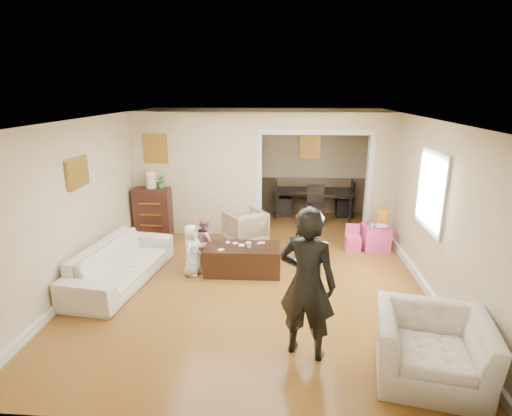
# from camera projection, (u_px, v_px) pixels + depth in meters

# --- Properties ---
(floor) EXTENTS (7.00, 7.00, 0.00)m
(floor) POSITION_uv_depth(u_px,v_px,m) (255.00, 268.00, 7.15)
(floor) COLOR olive
(floor) RESTS_ON ground
(partition_left) EXTENTS (2.75, 0.18, 2.60)m
(partition_left) POSITION_uv_depth(u_px,v_px,m) (197.00, 174.00, 8.59)
(partition_left) COLOR beige
(partition_left) RESTS_ON ground
(partition_right) EXTENTS (0.55, 0.18, 2.60)m
(partition_right) POSITION_uv_depth(u_px,v_px,m) (381.00, 177.00, 8.34)
(partition_right) COLOR beige
(partition_right) RESTS_ON ground
(partition_header) EXTENTS (2.22, 0.18, 0.35)m
(partition_header) POSITION_uv_depth(u_px,v_px,m) (316.00, 121.00, 8.11)
(partition_header) COLOR beige
(partition_header) RESTS_ON partition_right
(window_pane) EXTENTS (0.03, 0.95, 1.10)m
(window_pane) POSITION_uv_depth(u_px,v_px,m) (432.00, 191.00, 6.15)
(window_pane) COLOR white
(window_pane) RESTS_ON ground
(framed_art_partition) EXTENTS (0.45, 0.03, 0.55)m
(framed_art_partition) POSITION_uv_depth(u_px,v_px,m) (155.00, 149.00, 8.40)
(framed_art_partition) COLOR brown
(framed_art_partition) RESTS_ON partition_left
(framed_art_sofa_wall) EXTENTS (0.03, 0.55, 0.40)m
(framed_art_sofa_wall) POSITION_uv_depth(u_px,v_px,m) (78.00, 173.00, 6.24)
(framed_art_sofa_wall) COLOR brown
(framed_art_alcove) EXTENTS (0.45, 0.03, 0.55)m
(framed_art_alcove) POSITION_uv_depth(u_px,v_px,m) (310.00, 146.00, 9.89)
(framed_art_alcove) COLOR brown
(sofa) EXTENTS (1.17, 2.34, 0.66)m
(sofa) POSITION_uv_depth(u_px,v_px,m) (121.00, 263.00, 6.56)
(sofa) COLOR silver
(sofa) RESTS_ON ground
(armchair_back) EXTENTS (1.02, 1.03, 0.68)m
(armchair_back) POSITION_uv_depth(u_px,v_px,m) (245.00, 227.00, 8.25)
(armchair_back) COLOR tan
(armchair_back) RESTS_ON ground
(armchair_front) EXTENTS (1.32, 1.20, 0.75)m
(armchair_front) POSITION_uv_depth(u_px,v_px,m) (431.00, 348.00, 4.33)
(armchair_front) COLOR silver
(armchair_front) RESTS_ON ground
(dresser) EXTENTS (0.76, 0.43, 1.05)m
(dresser) POSITION_uv_depth(u_px,v_px,m) (154.00, 212.00, 8.65)
(dresser) COLOR #371610
(dresser) RESTS_ON ground
(table_lamp) EXTENTS (0.22, 0.22, 0.36)m
(table_lamp) POSITION_uv_depth(u_px,v_px,m) (151.00, 179.00, 8.45)
(table_lamp) COLOR #EFE5C3
(table_lamp) RESTS_ON dresser
(potted_plant) EXTENTS (0.25, 0.22, 0.28)m
(potted_plant) POSITION_uv_depth(u_px,v_px,m) (161.00, 181.00, 8.45)
(potted_plant) COLOR #3C7032
(potted_plant) RESTS_ON dresser
(coffee_table) EXTENTS (1.28, 0.66, 0.48)m
(coffee_table) POSITION_uv_depth(u_px,v_px,m) (243.00, 259.00, 6.93)
(coffee_table) COLOR #361E11
(coffee_table) RESTS_ON ground
(coffee_cup) EXTENTS (0.10, 0.10, 0.10)m
(coffee_cup) POSITION_uv_depth(u_px,v_px,m) (249.00, 245.00, 6.79)
(coffee_cup) COLOR beige
(coffee_cup) RESTS_ON coffee_table
(play_table) EXTENTS (0.51, 0.51, 0.47)m
(play_table) POSITION_uv_depth(u_px,v_px,m) (376.00, 237.00, 7.96)
(play_table) COLOR #E73C9A
(play_table) RESTS_ON ground
(cereal_box) EXTENTS (0.20, 0.08, 0.30)m
(cereal_box) POSITION_uv_depth(u_px,v_px,m) (382.00, 217.00, 7.94)
(cereal_box) COLOR yellow
(cereal_box) RESTS_ON play_table
(cyan_cup) EXTENTS (0.08, 0.08, 0.08)m
(cyan_cup) POSITION_uv_depth(u_px,v_px,m) (372.00, 225.00, 7.84)
(cyan_cup) COLOR #29C6CD
(cyan_cup) RESTS_ON play_table
(toy_block) EXTENTS (0.10, 0.09, 0.05)m
(toy_block) POSITION_uv_depth(u_px,v_px,m) (369.00, 223.00, 8.01)
(toy_block) COLOR red
(toy_block) RESTS_ON play_table
(play_bowl) EXTENTS (0.24, 0.24, 0.06)m
(play_bowl) POSITION_uv_depth(u_px,v_px,m) (381.00, 227.00, 7.77)
(play_bowl) COLOR silver
(play_bowl) RESTS_ON play_table
(dining_table) EXTENTS (2.04, 1.31, 0.68)m
(dining_table) POSITION_uv_depth(u_px,v_px,m) (314.00, 202.00, 10.03)
(dining_table) COLOR black
(dining_table) RESTS_ON ground
(adult_person) EXTENTS (0.78, 0.64, 1.84)m
(adult_person) POSITION_uv_depth(u_px,v_px,m) (307.00, 283.00, 4.60)
(adult_person) COLOR black
(adult_person) RESTS_ON ground
(child_kneel_a) EXTENTS (0.35, 0.48, 0.89)m
(child_kneel_a) POSITION_uv_depth(u_px,v_px,m) (192.00, 250.00, 6.78)
(child_kneel_a) COLOR silver
(child_kneel_a) RESTS_ON ground
(child_kneel_b) EXTENTS (0.46, 0.51, 0.87)m
(child_kneel_b) POSITION_uv_depth(u_px,v_px,m) (206.00, 241.00, 7.21)
(child_kneel_b) COLOR #C97D89
(child_kneel_b) RESTS_ON ground
(child_toddler) EXTENTS (0.47, 0.44, 0.77)m
(child_toddler) POSITION_uv_depth(u_px,v_px,m) (303.00, 237.00, 7.54)
(child_toddler) COLOR black
(child_toddler) RESTS_ON ground
(craft_papers) EXTENTS (0.78, 0.47, 0.00)m
(craft_papers) POSITION_uv_depth(u_px,v_px,m) (241.00, 245.00, 6.93)
(craft_papers) COLOR white
(craft_papers) RESTS_ON coffee_table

